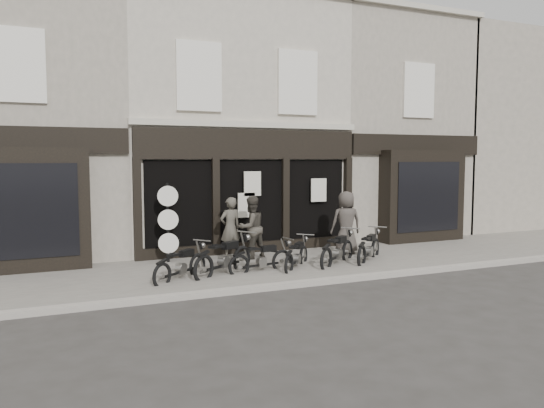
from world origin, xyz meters
name	(u,v)px	position (x,y,z in m)	size (l,w,h in m)	color
ground_plane	(292,274)	(0.00, 0.00, 0.00)	(90.00, 90.00, 0.00)	#2D2B28
pavement	(278,266)	(0.00, 0.90, 0.06)	(30.00, 4.20, 0.12)	#605B55
kerb	(315,282)	(0.00, -1.25, 0.07)	(30.00, 0.25, 0.13)	gray
central_building	(220,129)	(0.00, 5.95, 4.08)	(7.30, 6.22, 8.34)	beige
neighbour_left	(24,125)	(-6.35, 5.90, 4.04)	(5.60, 6.73, 8.34)	#A29789
neighbour_right	(370,133)	(6.35, 5.90, 4.04)	(5.60, 6.73, 8.34)	#A29789
filler_right	(516,135)	(14.50, 6.00, 4.10)	(11.00, 6.00, 8.20)	#A29789
motorcycle_0	(181,268)	(-2.87, 0.24, 0.38)	(1.69, 1.40, 0.95)	black
motorcycle_1	(224,261)	(-1.73, 0.38, 0.43)	(2.00, 1.47, 1.08)	black
motorcycle_2	(262,261)	(-0.74, 0.27, 0.36)	(1.89, 0.58, 0.91)	black
motorcycle_3	(297,258)	(0.29, 0.32, 0.36)	(1.46, 1.51, 0.90)	black
motorcycle_4	(338,253)	(1.55, 0.31, 0.40)	(1.83, 1.47, 1.02)	black
motorcycle_5	(369,250)	(2.62, 0.37, 0.39)	(1.72, 1.53, 0.99)	black
man_left	(230,228)	(-0.96, 2.12, 1.02)	(0.65, 0.43, 1.79)	#47433A
man_centre	(251,227)	(-0.38, 1.94, 1.03)	(0.88, 0.69, 1.82)	#3C3730
man_right	(346,222)	(2.55, 1.51, 1.08)	(0.93, 0.61, 1.91)	#3F3934
advert_sign_post	(168,226)	(-2.72, 2.34, 1.14)	(0.56, 0.37, 2.34)	black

